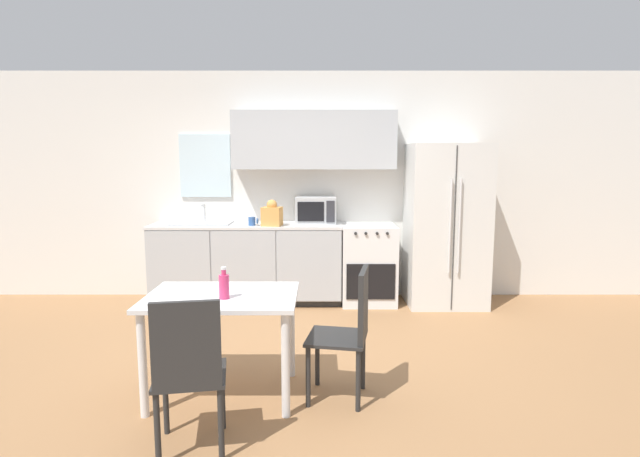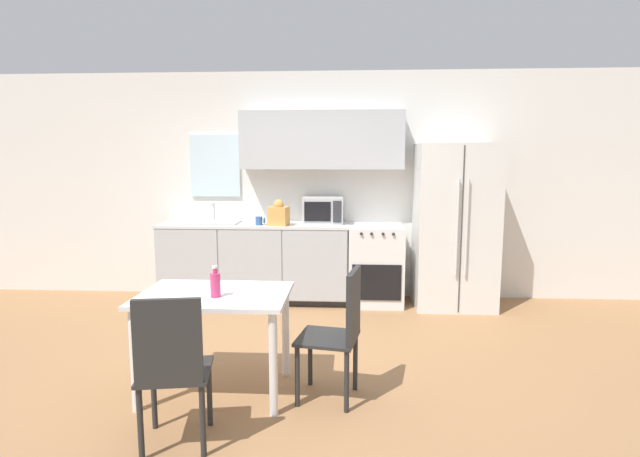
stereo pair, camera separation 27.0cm
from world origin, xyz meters
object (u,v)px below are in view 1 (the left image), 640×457
refrigerator (446,225)px  drink_bottle (225,286)px  dining_table (223,311)px  dining_chair_side (351,325)px  microwave (316,210)px  oven_range (369,264)px  coffee_mug (253,221)px  dining_chair_near (189,366)px

refrigerator → drink_bottle: bearing=-131.2°
dining_table → dining_chair_side: 0.90m
microwave → dining_table: bearing=-104.6°
oven_range → refrigerator: bearing=-2.9°
microwave → drink_bottle: 2.62m
microwave → drink_bottle: bearing=-103.3°
microwave → oven_range: bearing=-9.4°
oven_range → drink_bottle: drink_bottle is taller
dining_chair_side → coffee_mug: bearing=33.5°
oven_range → dining_chair_near: size_ratio=0.98×
refrigerator → microwave: size_ratio=3.94×
dining_chair_side → drink_bottle: bearing=102.8°
oven_range → refrigerator: refrigerator is taller
dining_table → drink_bottle: bearing=-69.7°
refrigerator → coffee_mug: (-2.21, -0.08, 0.05)m
refrigerator → dining_chair_near: (-2.18, -3.04, -0.39)m
dining_chair_near → coffee_mug: bearing=80.9°
oven_range → refrigerator: size_ratio=0.50×
dining_table → coffee_mug: bearing=92.0°
oven_range → dining_chair_near: (-1.30, -3.09, 0.08)m
coffee_mug → microwave: bearing=17.6°
microwave → coffee_mug: bearing=-162.4°
dining_table → dining_chair_near: dining_chair_near is taller
oven_range → drink_bottle: size_ratio=4.17×
dining_chair_side → drink_bottle: size_ratio=4.24×
refrigerator → dining_chair_side: 2.69m
oven_range → dining_chair_near: 3.35m
oven_range → dining_chair_side: 2.43m
microwave → coffee_mug: microwave is taller
microwave → dining_chair_near: bearing=-102.0°
microwave → drink_bottle: size_ratio=2.14×
microwave → dining_chair_side: 2.57m
dining_chair_near → drink_bottle: (0.08, 0.65, 0.29)m
coffee_mug → dining_chair_near: size_ratio=0.12×
drink_bottle → dining_chair_near: bearing=-97.1°
dining_chair_near → refrigerator: bearing=44.7°
dining_table → drink_bottle: 0.23m
refrigerator → dining_chair_near: bearing=-125.6°
refrigerator → dining_table: bearing=-132.9°
coffee_mug → drink_bottle: coffee_mug is taller
dining_chair_near → dining_chair_side: (0.94, 0.69, 0.00)m
microwave → dining_chair_side: size_ratio=0.50×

